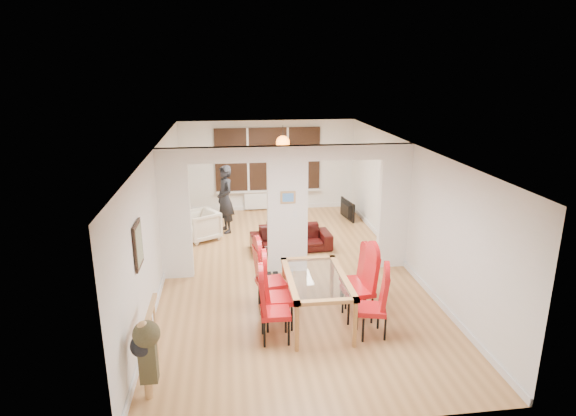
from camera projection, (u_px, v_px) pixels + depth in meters
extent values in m
cube|color=#B47E48|center=(287.00, 271.00, 9.95)|extent=(5.00, 9.00, 0.01)
cube|color=white|center=(287.00, 211.00, 9.58)|extent=(5.00, 0.18, 2.60)
cube|color=black|center=(268.00, 159.00, 13.74)|extent=(3.00, 0.08, 1.80)
cube|color=white|center=(269.00, 200.00, 14.05)|extent=(1.40, 0.08, 0.50)
sphere|color=orange|center=(283.00, 142.00, 12.51)|extent=(0.36, 0.36, 0.36)
cube|color=gray|center=(138.00, 245.00, 6.91)|extent=(0.04, 0.52, 0.67)
cube|color=#4C8CD8|center=(288.00, 197.00, 9.40)|extent=(0.30, 0.03, 0.25)
imported|color=black|center=(291.00, 238.00, 11.04)|extent=(1.87, 0.82, 0.53)
imported|color=beige|center=(201.00, 225.00, 11.63)|extent=(1.06, 1.07, 0.72)
imported|color=black|center=(225.00, 199.00, 12.04)|extent=(0.73, 0.61, 1.72)
imported|color=black|center=(344.00, 210.00, 13.24)|extent=(0.91, 0.25, 0.52)
cylinder|color=#143F19|center=(286.00, 218.00, 12.20)|extent=(0.07, 0.07, 0.27)
imported|color=#331D11|center=(295.00, 223.00, 12.21)|extent=(0.20, 0.20, 0.05)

